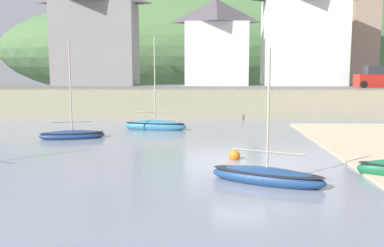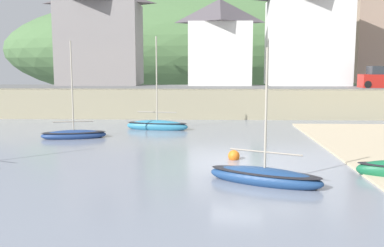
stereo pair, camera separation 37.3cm
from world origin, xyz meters
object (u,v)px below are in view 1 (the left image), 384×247
(waterfront_building_centre, at_px, (216,41))
(sailboat_white_hull, at_px, (155,125))
(waterfront_building_left, at_px, (96,36))
(mooring_buoy, at_px, (234,156))
(waterfront_building_right, at_px, (304,30))
(church_with_spire, at_px, (364,8))
(fishing_boat_green, at_px, (267,176))
(parked_car_near_slipway, at_px, (378,79))
(rowboat_small_beached, at_px, (72,134))

(waterfront_building_centre, xyz_separation_m, sailboat_white_hull, (-4.75, -14.80, -6.48))
(waterfront_building_left, relative_size, mooring_buoy, 17.11)
(waterfront_building_right, height_order, church_with_spire, church_with_spire)
(waterfront_building_centre, xyz_separation_m, fishing_boat_green, (0.98, -28.57, -6.50))
(parked_car_near_slipway, height_order, mooring_buoy, parked_car_near_slipway)
(church_with_spire, height_order, sailboat_white_hull, church_with_spire)
(waterfront_building_left, height_order, waterfront_building_right, waterfront_building_right)
(waterfront_building_right, relative_size, parked_car_near_slipway, 2.62)
(waterfront_building_centre, distance_m, parked_car_near_slipway, 15.79)
(fishing_boat_green, distance_m, mooring_buoy, 4.37)
(waterfront_building_right, bearing_deg, sailboat_white_hull, -132.47)
(waterfront_building_left, height_order, parked_car_near_slipway, waterfront_building_left)
(waterfront_building_right, height_order, mooring_buoy, waterfront_building_right)
(sailboat_white_hull, height_order, parked_car_near_slipway, sailboat_white_hull)
(parked_car_near_slipway, xyz_separation_m, mooring_buoy, (-14.66, -19.81, -3.03))
(sailboat_white_hull, bearing_deg, parked_car_near_slipway, 37.56)
(fishing_boat_green, bearing_deg, waterfront_building_centre, 117.17)
(rowboat_small_beached, relative_size, fishing_boat_green, 1.13)
(church_with_spire, height_order, rowboat_small_beached, church_with_spire)
(waterfront_building_left, relative_size, parked_car_near_slipway, 2.37)
(waterfront_building_right, relative_size, mooring_buoy, 18.89)
(waterfront_building_left, bearing_deg, church_with_spire, 8.05)
(waterfront_building_centre, height_order, parked_car_near_slipway, waterfront_building_centre)
(waterfront_building_right, xyz_separation_m, mooring_buoy, (-8.75, -24.31, -7.72))
(waterfront_building_centre, relative_size, church_with_spire, 0.54)
(church_with_spire, xyz_separation_m, fishing_boat_green, (-15.18, -32.57, -10.23))
(mooring_buoy, bearing_deg, sailboat_white_hull, 116.81)
(rowboat_small_beached, bearing_deg, church_with_spire, 27.82)
(rowboat_small_beached, bearing_deg, mooring_buoy, -44.53)
(rowboat_small_beached, height_order, sailboat_white_hull, sailboat_white_hull)
(mooring_buoy, bearing_deg, parked_car_near_slipway, 53.50)
(fishing_boat_green, xyz_separation_m, parked_car_near_slipway, (13.72, 24.07, 2.94))
(waterfront_building_left, bearing_deg, sailboat_white_hull, -63.49)
(waterfront_building_centre, height_order, mooring_buoy, waterfront_building_centre)
(rowboat_small_beached, bearing_deg, waterfront_building_right, 31.87)
(waterfront_building_right, distance_m, mooring_buoy, 26.96)
(rowboat_small_beached, distance_m, parked_car_near_slipway, 28.16)
(church_with_spire, bearing_deg, fishing_boat_green, -114.98)
(fishing_boat_green, xyz_separation_m, mooring_buoy, (-0.94, 4.27, -0.10))
(church_with_spire, xyz_separation_m, mooring_buoy, (-16.11, -28.31, -10.33))
(rowboat_small_beached, xyz_separation_m, mooring_buoy, (9.60, -5.81, -0.07))
(sailboat_white_hull, distance_m, mooring_buoy, 10.65)
(parked_car_near_slipway, bearing_deg, waterfront_building_left, 169.58)
(fishing_boat_green, relative_size, mooring_buoy, 9.47)
(waterfront_building_left, distance_m, mooring_buoy, 28.12)
(waterfront_building_right, distance_m, parked_car_near_slipway, 8.78)
(sailboat_white_hull, bearing_deg, rowboat_small_beached, -132.75)
(waterfront_building_centre, xyz_separation_m, rowboat_small_beached, (-9.55, -18.50, -6.53))
(waterfront_building_centre, relative_size, rowboat_small_beached, 1.40)
(fishing_boat_green, bearing_deg, parked_car_near_slipway, 85.52)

